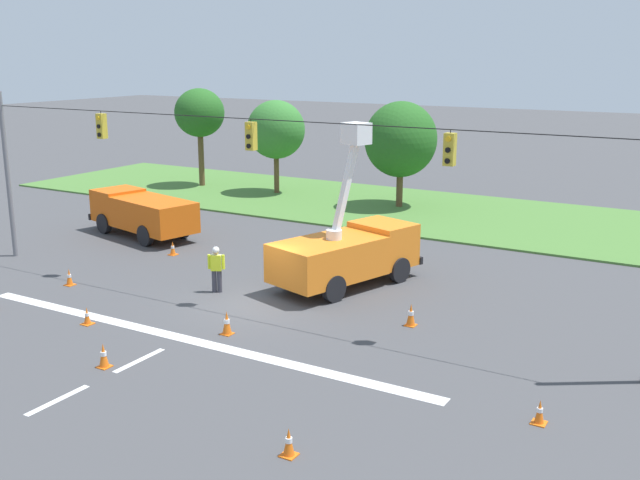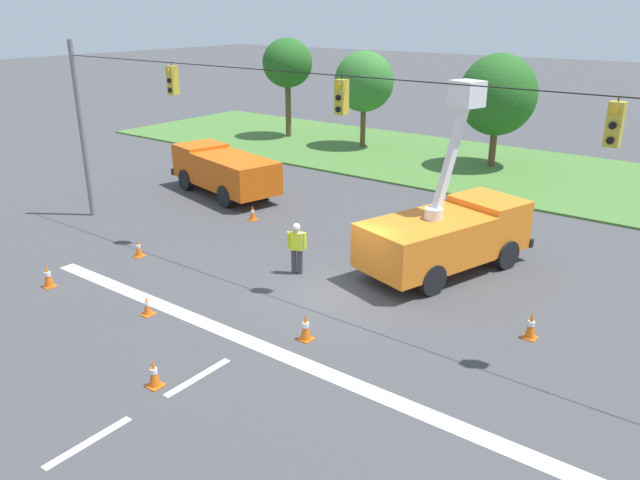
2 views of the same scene
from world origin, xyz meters
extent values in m
plane|color=#424244|center=(0.00, 0.00, 0.00)|extent=(200.00, 200.00, 0.00)
cube|color=#477533|center=(0.00, 18.00, 0.05)|extent=(56.00, 12.00, 0.10)
cube|color=silver|center=(0.00, -3.89, 0.00)|extent=(17.60, 0.50, 0.01)
cube|color=silver|center=(0.00, -5.89, 0.00)|extent=(0.20, 2.00, 0.01)
cube|color=silver|center=(0.00, -8.89, 0.00)|extent=(0.20, 2.00, 0.01)
cylinder|color=slate|center=(-13.00, 0.00, 3.60)|extent=(0.20, 0.20, 7.20)
cylinder|color=black|center=(0.00, 0.00, 6.60)|extent=(26.00, 0.03, 0.03)
cylinder|color=black|center=(-7.09, 0.00, 6.55)|extent=(0.02, 0.02, 0.10)
cube|color=gold|center=(-7.09, 0.00, 6.02)|extent=(0.32, 0.28, 0.96)
cylinder|color=yellow|center=(-7.09, -0.16, 6.34)|extent=(0.16, 0.05, 0.16)
cylinder|color=black|center=(-7.09, -0.16, 6.02)|extent=(0.16, 0.05, 0.16)
cylinder|color=black|center=(-7.09, -0.16, 5.70)|extent=(0.16, 0.05, 0.16)
cylinder|color=black|center=(-0.01, 0.00, 6.55)|extent=(0.02, 0.02, 0.10)
cube|color=gold|center=(-0.01, 0.00, 6.02)|extent=(0.32, 0.28, 0.96)
cylinder|color=yellow|center=(-0.01, -0.16, 6.34)|extent=(0.16, 0.05, 0.16)
cylinder|color=black|center=(-0.01, -0.16, 6.02)|extent=(0.16, 0.05, 0.16)
cylinder|color=black|center=(-0.01, -0.16, 5.70)|extent=(0.16, 0.05, 0.16)
cylinder|color=black|center=(7.12, 0.00, 6.55)|extent=(0.02, 0.02, 0.10)
cube|color=gold|center=(7.12, 0.00, 6.02)|extent=(0.32, 0.28, 0.96)
cylinder|color=yellow|center=(7.12, -0.16, 6.34)|extent=(0.16, 0.05, 0.16)
cylinder|color=black|center=(7.12, -0.16, 6.02)|extent=(0.16, 0.05, 0.16)
cylinder|color=black|center=(7.12, -0.16, 5.70)|extent=(0.16, 0.05, 0.16)
cylinder|color=brown|center=(-17.11, 18.09, 1.78)|extent=(0.38, 0.38, 3.55)
ellipsoid|color=#235B1E|center=(-17.11, 18.09, 4.94)|extent=(3.26, 3.31, 3.18)
cylinder|color=brown|center=(-11.26, 18.36, 1.26)|extent=(0.33, 0.33, 2.53)
ellipsoid|color=#33752D|center=(-11.26, 18.36, 4.11)|extent=(3.72, 3.44, 3.65)
cylinder|color=brown|center=(-2.69, 18.31, 1.13)|extent=(0.37, 0.37, 2.25)
ellipsoid|color=#235B1E|center=(-2.69, 18.31, 3.98)|extent=(4.08, 4.44, 4.31)
cube|color=orange|center=(1.47, 2.71, 1.23)|extent=(3.58, 4.78, 1.46)
cube|color=orange|center=(2.36, 5.61, 1.34)|extent=(2.77, 2.43, 1.67)
cube|color=#1E2838|center=(2.55, 6.22, 1.63)|extent=(2.01, 0.71, 0.75)
cube|color=black|center=(2.65, 6.55, 0.65)|extent=(2.38, 0.87, 0.30)
cylinder|color=black|center=(1.22, 5.71, 0.50)|extent=(0.56, 1.04, 1.00)
cylinder|color=black|center=(3.36, 5.04, 0.50)|extent=(0.56, 1.04, 1.00)
cylinder|color=black|center=(0.17, 2.31, 0.50)|extent=(0.56, 1.04, 1.00)
cylinder|color=black|center=(2.32, 1.65, 0.50)|extent=(0.56, 1.04, 1.00)
cylinder|color=silver|center=(1.56, 3.00, 2.14)|extent=(0.60, 0.60, 0.36)
cube|color=white|center=(1.72, 3.53, 3.78)|extent=(0.63, 1.36, 3.71)
cube|color=white|center=(1.89, 4.07, 5.85)|extent=(1.10, 1.03, 0.80)
cube|color=#D6560F|center=(-9.75, 5.42, 1.22)|extent=(4.78, 3.21, 1.45)
cube|color=#D6560F|center=(-12.78, 6.15, 1.29)|extent=(2.33, 2.54, 1.58)
cube|color=#1E2838|center=(-13.42, 6.31, 1.56)|extent=(0.55, 1.89, 0.71)
cube|color=black|center=(-13.77, 6.39, 0.65)|extent=(0.68, 2.23, 0.30)
cylinder|color=black|center=(-12.78, 5.09, 0.50)|extent=(1.04, 0.51, 1.00)
cylinder|color=black|center=(-12.30, 7.10, 0.50)|extent=(1.04, 0.51, 1.00)
cylinder|color=black|center=(-9.23, 4.23, 0.50)|extent=(1.04, 0.51, 1.00)
cylinder|color=black|center=(-8.75, 6.25, 0.50)|extent=(1.04, 0.51, 1.00)
cylinder|color=#383842|center=(-2.13, 0.38, 0.42)|extent=(0.18, 0.18, 0.85)
cylinder|color=#383842|center=(-1.95, 0.47, 0.42)|extent=(0.18, 0.18, 0.85)
cube|color=#D8EA26|center=(-2.04, 0.42, 1.15)|extent=(0.46, 0.39, 0.60)
cube|color=silver|center=(-2.04, 0.42, 1.15)|extent=(0.41, 0.26, 0.62)
cylinder|color=#D8EA26|center=(-2.29, 0.30, 1.18)|extent=(0.11, 0.11, 0.55)
cylinder|color=#D8EA26|center=(-1.80, 0.54, 1.18)|extent=(0.11, 0.11, 0.55)
sphere|color=tan|center=(-2.04, 0.42, 1.58)|extent=(0.22, 0.22, 0.22)
sphere|color=white|center=(-2.04, 0.42, 1.64)|extent=(0.26, 0.26, 0.26)
cube|color=orange|center=(-0.53, -6.76, 0.01)|extent=(0.36, 0.36, 0.03)
cone|color=orange|center=(-0.53, -6.76, 0.38)|extent=(0.28, 0.28, 0.70)
cylinder|color=white|center=(-0.53, -6.76, 0.41)|extent=(0.17, 0.17, 0.13)
cube|color=orange|center=(11.13, -3.82, 0.01)|extent=(0.36, 0.36, 0.03)
cone|color=orange|center=(11.13, -3.82, 0.33)|extent=(0.24, 0.24, 0.59)
cylinder|color=white|center=(11.13, -3.82, 0.36)|extent=(0.15, 0.15, 0.11)
cube|color=orange|center=(6.69, -8.17, 0.01)|extent=(0.36, 0.36, 0.03)
cone|color=orange|center=(6.69, -8.17, 0.36)|extent=(0.26, 0.26, 0.65)
cylinder|color=white|center=(6.69, -8.17, 0.39)|extent=(0.16, 0.16, 0.12)
cube|color=orange|center=(-7.06, 3.66, 0.01)|extent=(0.36, 0.36, 0.03)
cone|color=orange|center=(-7.06, 3.66, 0.33)|extent=(0.24, 0.24, 0.61)
cylinder|color=white|center=(-7.06, 3.66, 0.36)|extent=(0.15, 0.15, 0.11)
cube|color=orange|center=(-7.51, -1.81, 0.01)|extent=(0.36, 0.36, 0.03)
cone|color=orange|center=(-7.51, -1.81, 0.34)|extent=(0.25, 0.25, 0.63)
cylinder|color=white|center=(-7.51, -1.81, 0.38)|extent=(0.16, 0.16, 0.11)
cube|color=orange|center=(-3.62, -4.52, 0.01)|extent=(0.36, 0.36, 0.03)
cone|color=orange|center=(-3.62, -4.52, 0.31)|extent=(0.23, 0.23, 0.57)
cylinder|color=white|center=(-3.62, -4.52, 0.34)|extent=(0.14, 0.14, 0.10)
cube|color=orange|center=(5.71, 0.81, 0.01)|extent=(0.36, 0.36, 0.03)
cone|color=orange|center=(5.71, 0.81, 0.40)|extent=(0.29, 0.29, 0.74)
cylinder|color=white|center=(5.71, 0.81, 0.43)|extent=(0.18, 0.18, 0.13)
cube|color=orange|center=(0.94, -2.89, 0.01)|extent=(0.36, 0.36, 0.03)
cone|color=orange|center=(0.94, -2.89, 0.40)|extent=(0.30, 0.30, 0.75)
cylinder|color=white|center=(0.94, -2.89, 0.44)|extent=(0.19, 0.19, 0.13)
camera|label=1|loc=(14.92, -20.83, 8.78)|focal=42.00mm
camera|label=2|loc=(10.13, -14.42, 8.37)|focal=35.00mm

